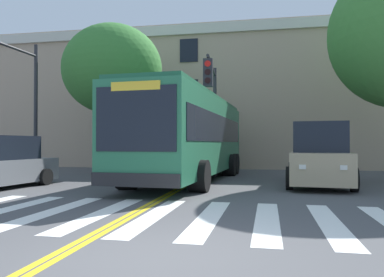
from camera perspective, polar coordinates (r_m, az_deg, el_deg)
The scene contains 11 objects.
ground_plane at distance 5.16m, azimuth -6.59°, elevation -17.76°, with size 120.00×120.00×0.00m, color #4C4C4F.
crosswalk at distance 7.68m, azimuth 6.93°, elevation -12.05°, with size 15.67×4.33×0.01m.
lane_line_yellow_inner at distance 21.75m, azimuth 3.24°, elevation -4.74°, with size 0.12×36.00×0.01m, color gold.
lane_line_yellow_outer at distance 21.73m, azimuth 3.66°, elevation -4.74°, with size 0.12×36.00×0.01m, color gold.
city_bus at distance 15.34m, azimuth -0.22°, elevation 0.45°, with size 3.52×11.60×3.42m.
car_tan_far_lane at distance 14.15m, azimuth 18.76°, elevation -2.57°, with size 2.54×5.10×2.23m.
car_teal_behind_bus at distance 24.31m, azimuth 3.76°, elevation -1.96°, with size 2.32×5.04×2.09m.
traffic_light_far_corner at distance 16.86m, azimuth -25.69°, elevation 7.59°, with size 0.38×3.86×5.89m.
traffic_light_overhead at distance 15.57m, azimuth 3.09°, elevation 6.31°, with size 0.48×4.02×4.98m.
street_tree_curbside_small at distance 19.30m, azimuth -12.08°, elevation 10.16°, with size 5.86×5.55×7.43m.
building_facade at distance 27.26m, azimuth 1.43°, elevation 5.33°, with size 40.58×9.54×8.80m.
Camera 1 is at (1.46, -4.71, 1.51)m, focal length 35.00 mm.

